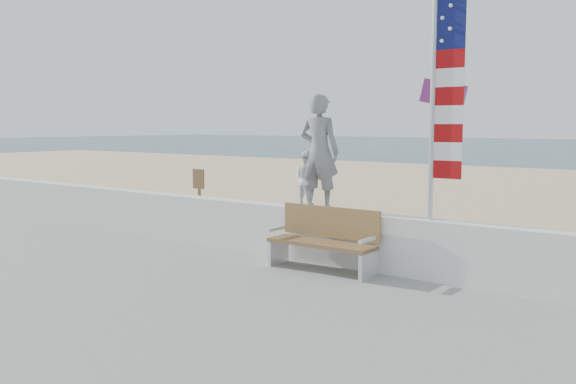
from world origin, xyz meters
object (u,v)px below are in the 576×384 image
bench (324,238)px  flag (441,90)px  child (307,179)px  adult (319,152)px

bench → flag: 2.90m
bench → flag: size_ratio=0.51×
child → bench: child is taller
adult → flag: bearing=173.8°
adult → child: 0.54m
adult → bench: 1.48m
adult → flag: 2.31m
adult → child: size_ratio=1.98×
child → flag: (2.36, -0.00, 1.43)m
adult → flag: size_ratio=0.55×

